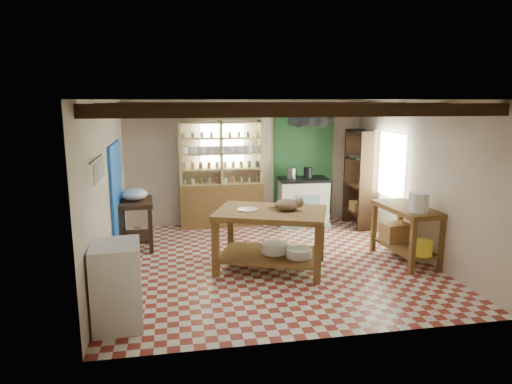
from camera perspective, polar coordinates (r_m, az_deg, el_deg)
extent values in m
cube|color=maroon|center=(7.55, 1.91, -8.76)|extent=(5.00, 5.00, 0.02)
cube|color=#424247|center=(7.09, 2.05, 11.46)|extent=(5.00, 5.00, 0.02)
cube|color=beige|center=(9.63, -1.25, 3.70)|extent=(5.00, 0.04, 2.60)
cube|color=beige|center=(4.86, 8.41, -4.15)|extent=(5.00, 0.04, 2.60)
cube|color=beige|center=(7.10, -18.12, 0.35)|extent=(0.04, 5.00, 2.60)
cube|color=beige|center=(8.12, 19.48, 1.59)|extent=(0.04, 5.00, 2.60)
cube|color=#332012|center=(7.09, 2.05, 10.50)|extent=(5.00, 3.80, 0.15)
cube|color=blue|center=(8.01, -17.01, 0.17)|extent=(0.04, 1.40, 1.60)
cube|color=#1E4D24|center=(9.89, 5.96, 3.55)|extent=(1.30, 0.04, 2.30)
cube|color=white|center=(9.50, -4.24, 5.99)|extent=(0.90, 0.02, 0.80)
cube|color=white|center=(8.96, 16.25, 3.31)|extent=(0.02, 1.30, 1.20)
cube|color=black|center=(5.84, -19.30, 2.78)|extent=(0.06, 0.90, 0.28)
cube|color=black|center=(9.40, 6.81, 8.82)|extent=(0.86, 0.12, 0.36)
cube|color=tan|center=(9.40, -4.37, 2.24)|extent=(1.70, 0.34, 2.20)
cube|color=#332012|center=(9.65, 12.93, 1.62)|extent=(0.40, 0.86, 2.00)
cube|color=brown|center=(7.12, 1.85, -5.97)|extent=(1.93, 1.62, 0.93)
cube|color=white|center=(9.69, 5.86, -1.14)|extent=(1.06, 0.76, 0.99)
cube|color=#332012|center=(8.37, -14.73, -3.92)|extent=(0.64, 0.89, 0.87)
cube|color=silver|center=(5.62, -17.00, -11.04)|extent=(0.59, 0.69, 0.99)
cube|color=brown|center=(7.87, 18.23, -4.95)|extent=(0.73, 1.31, 0.91)
ellipsoid|color=olive|center=(6.99, 3.97, -1.60)|extent=(0.45, 0.38, 0.18)
cylinder|color=#94959B|center=(7.00, -1.02, -2.22)|extent=(0.42, 0.42, 0.02)
cylinder|color=silver|center=(7.20, 2.31, -6.97)|extent=(0.56, 0.56, 0.15)
cylinder|color=silver|center=(7.02, 5.38, -7.58)|extent=(0.50, 0.50, 0.13)
cylinder|color=#94959B|center=(9.53, 4.46, 2.37)|extent=(0.20, 0.20, 0.21)
cylinder|color=black|center=(9.60, 6.51, 2.42)|extent=(0.19, 0.19, 0.22)
ellipsoid|color=silver|center=(8.25, -14.92, -0.28)|extent=(0.46, 0.46, 0.22)
cylinder|color=silver|center=(7.42, 19.67, -1.21)|extent=(0.32, 0.32, 0.30)
cube|color=#AC7D45|center=(8.13, 17.05, -4.82)|extent=(0.46, 0.38, 0.30)
cylinder|color=yellow|center=(7.54, 20.06, -6.57)|extent=(0.33, 0.33, 0.22)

